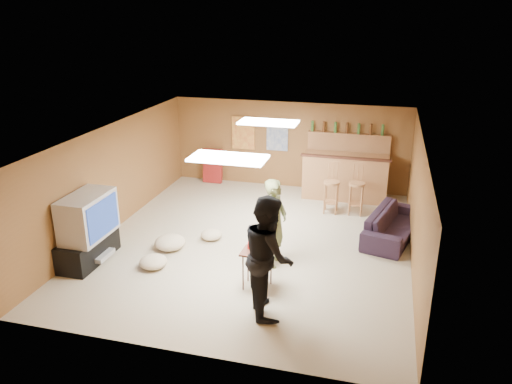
% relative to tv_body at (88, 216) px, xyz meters
% --- Properties ---
extents(ground, '(7.00, 7.00, 0.00)m').
position_rel_tv_body_xyz_m(ground, '(2.65, 1.50, -0.90)').
color(ground, tan).
rests_on(ground, ground).
extents(ceiling, '(6.00, 7.00, 0.02)m').
position_rel_tv_body_xyz_m(ceiling, '(2.65, 1.50, 1.30)').
color(ceiling, silver).
rests_on(ceiling, ground).
extents(wall_back, '(6.00, 0.02, 2.20)m').
position_rel_tv_body_xyz_m(wall_back, '(2.65, 5.00, 0.20)').
color(wall_back, brown).
rests_on(wall_back, ground).
extents(wall_front, '(6.00, 0.02, 2.20)m').
position_rel_tv_body_xyz_m(wall_front, '(2.65, -2.00, 0.20)').
color(wall_front, brown).
rests_on(wall_front, ground).
extents(wall_left, '(0.02, 7.00, 2.20)m').
position_rel_tv_body_xyz_m(wall_left, '(-0.35, 1.50, 0.20)').
color(wall_left, brown).
rests_on(wall_left, ground).
extents(wall_right, '(0.02, 7.00, 2.20)m').
position_rel_tv_body_xyz_m(wall_right, '(5.65, 1.50, 0.20)').
color(wall_right, brown).
rests_on(wall_right, ground).
extents(tv_stand, '(0.55, 1.30, 0.50)m').
position_rel_tv_body_xyz_m(tv_stand, '(-0.07, 0.00, -0.65)').
color(tv_stand, black).
rests_on(tv_stand, ground).
extents(dvd_box, '(0.35, 0.50, 0.08)m').
position_rel_tv_body_xyz_m(dvd_box, '(0.15, 0.00, -0.75)').
color(dvd_box, '#B2B2B7').
rests_on(dvd_box, tv_stand).
extents(tv_body, '(0.60, 1.10, 0.80)m').
position_rel_tv_body_xyz_m(tv_body, '(0.00, 0.00, 0.00)').
color(tv_body, '#B2B2B7').
rests_on(tv_body, tv_stand).
extents(tv_screen, '(0.02, 0.95, 0.65)m').
position_rel_tv_body_xyz_m(tv_screen, '(0.31, 0.00, 0.00)').
color(tv_screen, navy).
rests_on(tv_screen, tv_body).
extents(bar_counter, '(2.00, 0.60, 1.10)m').
position_rel_tv_body_xyz_m(bar_counter, '(4.15, 4.45, -0.35)').
color(bar_counter, '#9A6238').
rests_on(bar_counter, ground).
extents(bar_lip, '(2.10, 0.12, 0.05)m').
position_rel_tv_body_xyz_m(bar_lip, '(4.15, 4.20, 0.20)').
color(bar_lip, '#3D1C13').
rests_on(bar_lip, bar_counter).
extents(bar_shelf, '(2.00, 0.18, 0.05)m').
position_rel_tv_body_xyz_m(bar_shelf, '(4.15, 4.90, 0.60)').
color(bar_shelf, '#9A6238').
rests_on(bar_shelf, bar_backing).
extents(bar_backing, '(2.00, 0.14, 0.60)m').
position_rel_tv_body_xyz_m(bar_backing, '(4.15, 4.92, 0.30)').
color(bar_backing, '#9A6238').
rests_on(bar_backing, bar_counter).
extents(poster_left, '(0.60, 0.03, 0.85)m').
position_rel_tv_body_xyz_m(poster_left, '(1.45, 4.96, 0.45)').
color(poster_left, '#BF3F26').
rests_on(poster_left, wall_back).
extents(poster_right, '(0.55, 0.03, 0.80)m').
position_rel_tv_body_xyz_m(poster_right, '(2.35, 4.96, 0.45)').
color(poster_right, '#334C99').
rests_on(poster_right, wall_back).
extents(folding_chair_stack, '(0.50, 0.26, 0.91)m').
position_rel_tv_body_xyz_m(folding_chair_stack, '(0.65, 4.80, -0.45)').
color(folding_chair_stack, maroon).
rests_on(folding_chair_stack, ground).
extents(ceiling_panel_front, '(1.20, 0.60, 0.04)m').
position_rel_tv_body_xyz_m(ceiling_panel_front, '(2.65, 0.00, 1.27)').
color(ceiling_panel_front, white).
rests_on(ceiling_panel_front, ceiling).
extents(ceiling_panel_back, '(1.20, 0.60, 0.04)m').
position_rel_tv_body_xyz_m(ceiling_panel_back, '(2.65, 2.70, 1.27)').
color(ceiling_panel_back, white).
rests_on(ceiling_panel_back, ceiling).
extents(person_olive, '(0.47, 0.64, 1.62)m').
position_rel_tv_body_xyz_m(person_olive, '(3.25, 0.76, -0.09)').
color(person_olive, '#60673B').
rests_on(person_olive, ground).
extents(person_black, '(1.01, 1.12, 1.88)m').
position_rel_tv_body_xyz_m(person_black, '(3.48, -0.72, 0.04)').
color(person_black, black).
rests_on(person_black, ground).
extents(sofa, '(1.24, 2.10, 0.58)m').
position_rel_tv_body_xyz_m(sofa, '(5.31, 2.45, -0.61)').
color(sofa, black).
rests_on(sofa, ground).
extents(tray_table, '(0.52, 0.42, 0.66)m').
position_rel_tv_body_xyz_m(tray_table, '(3.15, -0.10, -0.57)').
color(tray_table, '#3D1C13').
rests_on(tray_table, ground).
extents(cup_red_near, '(0.09, 0.09, 0.11)m').
position_rel_tv_body_xyz_m(cup_red_near, '(3.00, -0.03, -0.19)').
color(cup_red_near, red).
rests_on(cup_red_near, tray_table).
extents(cup_red_far, '(0.09, 0.09, 0.12)m').
position_rel_tv_body_xyz_m(cup_red_far, '(3.23, -0.17, -0.18)').
color(cup_red_far, red).
rests_on(cup_red_far, tray_table).
extents(cup_blue, '(0.10, 0.10, 0.11)m').
position_rel_tv_body_xyz_m(cup_blue, '(3.29, 0.02, -0.18)').
color(cup_blue, '#153B96').
rests_on(cup_blue, tray_table).
extents(bar_stool_left, '(0.41, 0.41, 1.27)m').
position_rel_tv_body_xyz_m(bar_stool_left, '(3.94, 3.46, -0.26)').
color(bar_stool_left, '#9A6238').
rests_on(bar_stool_left, ground).
extents(bar_stool_right, '(0.44, 0.44, 1.26)m').
position_rel_tv_body_xyz_m(bar_stool_right, '(4.49, 3.51, -0.27)').
color(bar_stool_right, '#9A6238').
rests_on(bar_stool_right, ground).
extents(cushion_near_tv, '(0.71, 0.71, 0.27)m').
position_rel_tv_body_xyz_m(cushion_near_tv, '(1.16, 0.84, -0.77)').
color(cushion_near_tv, tan).
rests_on(cushion_near_tv, ground).
extents(cushion_mid, '(0.47, 0.47, 0.19)m').
position_rel_tv_body_xyz_m(cushion_mid, '(1.79, 1.44, -0.80)').
color(cushion_mid, tan).
rests_on(cushion_mid, ground).
extents(cushion_far, '(0.64, 0.64, 0.22)m').
position_rel_tv_body_xyz_m(cushion_far, '(1.18, 0.07, -0.79)').
color(cushion_far, tan).
rests_on(cushion_far, ground).
extents(bottle_row, '(1.76, 0.08, 0.26)m').
position_rel_tv_body_xyz_m(bottle_row, '(4.09, 4.88, 0.75)').
color(bottle_row, '#3F7233').
rests_on(bottle_row, bar_shelf).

